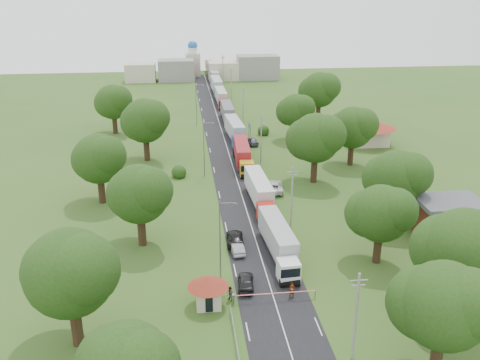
{
  "coord_description": "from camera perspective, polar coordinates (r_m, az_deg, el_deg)",
  "views": [
    {
      "loc": [
        -9.45,
        -73.92,
        33.02
      ],
      "look_at": [
        -0.39,
        4.51,
        3.0
      ],
      "focal_mm": 40.0,
      "sensor_mm": 36.0,
      "label": 1
    }
  ],
  "objects": [
    {
      "name": "truck_1",
      "position": [
        82.09,
        2.1,
        -1.27
      ],
      "size": [
        3.03,
        14.85,
        4.11
      ],
      "color": "#B21F14",
      "rests_on": "ground"
    },
    {
      "name": "truck_2",
      "position": [
        99.57,
        0.26,
        2.76
      ],
      "size": [
        3.08,
        14.66,
        4.05
      ],
      "color": "#C58E17",
      "rests_on": "ground"
    },
    {
      "name": "tree_11",
      "position": [
        84.12,
        -14.86,
        2.24
      ],
      "size": [
        8.8,
        8.8,
        11.07
      ],
      "color": "#382616",
      "rests_on": "ground"
    },
    {
      "name": "car_lane_rear",
      "position": [
        70.85,
        -0.53,
        -6.26
      ],
      "size": [
        2.47,
        5.46,
        1.55
      ],
      "primitive_type": "imported",
      "rotation": [
        0.0,
        0.0,
        3.09
      ],
      "color": "black",
      "rests_on": "ground"
    },
    {
      "name": "lamp_1",
      "position": [
        93.16,
        -3.78,
        3.62
      ],
      "size": [
        2.03,
        0.22,
        10.0
      ],
      "color": "slate",
      "rests_on": "ground"
    },
    {
      "name": "lamp_0",
      "position": [
        60.65,
        -2.01,
        -6.13
      ],
      "size": [
        2.03,
        0.22,
        10.0
      ],
      "color": "slate",
      "rests_on": "ground"
    },
    {
      "name": "ground",
      "position": [
        81.51,
        0.64,
        -3.08
      ],
      "size": [
        260.0,
        260.0,
        0.0
      ],
      "primitive_type": "plane",
      "color": "#2E571D",
      "rests_on": "ground"
    },
    {
      "name": "tree_13",
      "position": [
        122.71,
        -13.39,
        8.12
      ],
      "size": [
        8.8,
        8.8,
        11.07
      ],
      "color": "#382616",
      "rests_on": "ground"
    },
    {
      "name": "pole_1",
      "position": [
        74.2,
        5.55,
        -1.74
      ],
      "size": [
        1.6,
        0.24,
        9.0
      ],
      "color": "gray",
      "rests_on": "ground"
    },
    {
      "name": "distant_town",
      "position": [
        186.55,
        -3.47,
        11.67
      ],
      "size": [
        52.0,
        8.0,
        8.0
      ],
      "color": "gray",
      "rests_on": "ground"
    },
    {
      "name": "tree_1",
      "position": [
        57.71,
        22.79,
        -6.81
      ],
      "size": [
        9.6,
        9.6,
        12.05
      ],
      "color": "#382616",
      "rests_on": "ground"
    },
    {
      "name": "house_brick",
      "position": [
        77.55,
        21.3,
        -3.76
      ],
      "size": [
        8.6,
        6.6,
        5.2
      ],
      "color": "maroon",
      "rests_on": "ground"
    },
    {
      "name": "car_verge_near",
      "position": [
        87.99,
        3.66,
        -0.69
      ],
      "size": [
        3.33,
        6.19,
        1.65
      ],
      "primitive_type": "imported",
      "rotation": [
        0.0,
        0.0,
        3.04
      ],
      "color": "silver",
      "rests_on": "ground"
    },
    {
      "name": "truck_4",
      "position": [
        130.56,
        -1.33,
        7.14
      ],
      "size": [
        2.58,
        14.65,
        4.06
      ],
      "color": "#AFAFAF",
      "rests_on": "ground"
    },
    {
      "name": "pedestrian_booth",
      "position": [
        59.25,
        -1.05,
        -12.08
      ],
      "size": [
        1.0,
        1.04,
        1.69
      ],
      "primitive_type": "imported",
      "rotation": [
        0.0,
        0.0,
        -0.94
      ],
      "color": "gray",
      "rests_on": "ground"
    },
    {
      "name": "tree_7",
      "position": [
        130.96,
        8.45,
        9.52
      ],
      "size": [
        9.6,
        9.6,
        12.05
      ],
      "color": "#382616",
      "rests_on": "ground"
    },
    {
      "name": "guard_booth",
      "position": [
        57.88,
        -3.41,
        -11.44
      ],
      "size": [
        4.4,
        4.4,
        3.45
      ],
      "color": "beige",
      "rests_on": "ground"
    },
    {
      "name": "church",
      "position": [
        193.97,
        -5.04,
        12.55
      ],
      "size": [
        5.0,
        5.0,
        12.3
      ],
      "color": "beige",
      "rests_on": "ground"
    },
    {
      "name": "pole_3",
      "position": [
        127.03,
        0.34,
        7.93
      ],
      "size": [
        1.6,
        0.24,
        9.0
      ],
      "color": "gray",
      "rests_on": "ground"
    },
    {
      "name": "tree_0",
      "position": [
        49.26,
        20.88,
        -12.31
      ],
      "size": [
        8.8,
        8.8,
        11.07
      ],
      "color": "#382616",
      "rests_on": "ground"
    },
    {
      "name": "truck_6",
      "position": [
        164.04,
        -2.49,
        10.0
      ],
      "size": [
        2.89,
        15.6,
        4.32
      ],
      "color": "#2A7246",
      "rests_on": "ground"
    },
    {
      "name": "tree_10",
      "position": [
        69.3,
        -10.71,
        -1.42
      ],
      "size": [
        8.8,
        8.8,
        11.07
      ],
      "color": "#382616",
      "rests_on": "ground"
    },
    {
      "name": "house_cream",
      "position": [
        114.97,
        13.78,
        5.41
      ],
      "size": [
        10.08,
        10.08,
        5.8
      ],
      "color": "beige",
      "rests_on": "ground"
    },
    {
      "name": "truck_5",
      "position": [
        148.78,
        -2.02,
        8.82
      ],
      "size": [
        2.64,
        14.45,
        4.0
      ],
      "color": "#A91A1B",
      "rests_on": "ground"
    },
    {
      "name": "tree_12",
      "position": [
        102.45,
        -10.12,
        6.27
      ],
      "size": [
        9.6,
        9.6,
        12.05
      ],
      "color": "#382616",
      "rests_on": "ground"
    },
    {
      "name": "tree_9",
      "position": [
        51.86,
        -17.69,
        -9.31
      ],
      "size": [
        9.6,
        9.6,
        12.05
      ],
      "color": "#382616",
      "rests_on": "ground"
    },
    {
      "name": "tree_2",
      "position": [
        66.26,
        14.76,
        -3.42
      ],
      "size": [
        8.0,
        8.0,
        10.1
      ],
      "color": "#382616",
      "rests_on": "ground"
    },
    {
      "name": "info_sign",
      "position": [
        113.93,
        1.04,
        5.54
      ],
      "size": [
        0.12,
        3.1,
        4.1
      ],
      "color": "slate",
      "rests_on": "ground"
    },
    {
      "name": "pedestrian_near",
      "position": [
        60.04,
        5.57,
        -11.62
      ],
      "size": [
        0.68,
        0.46,
        1.83
      ],
      "primitive_type": "imported",
      "rotation": [
        0.0,
        0.0,
        0.03
      ],
      "color": "gray",
      "rests_on": "ground"
    },
    {
      "name": "tree_5",
      "position": [
        100.66,
        11.9,
        5.52
      ],
      "size": [
        8.8,
        8.8,
        11.07
      ],
      "color": "#382616",
      "rests_on": "ground"
    },
    {
      "name": "car_lane_front",
      "position": [
        61.56,
        0.63,
        -10.8
      ],
      "size": [
        2.25,
        4.56,
        1.5
      ],
      "primitive_type": "imported",
      "rotation": [
        0.0,
        0.0,
        3.03
      ],
      "color": "black",
      "rests_on": "ground"
    },
    {
      "name": "boom_barrier",
      "position": [
        59.09,
        2.41,
        -12.14
      ],
      "size": [
        9.22,
        0.35,
        1.18
      ],
      "color": "slate",
      "rests_on": "ground"
    },
    {
      "name": "car_lane_mid",
      "position": [
        68.84,
        -0.37,
        -7.19
      ],
      "size": [
        1.91,
        4.32,
        1.38
      ],
      "primitive_type": "imported",
      "rotation": [
        0.0,
        0.0,
        3.25
      ],
      "color": "#9C9EA4",
      "rests_on": "ground"
    },
    {
      "name": "road",
      "position": [
        100.0,
        -0.8,
        1.54
      ],
      "size": [
        8.0,
        200.0,
        0.04
      ],
      "primitive_type": "cube",
      "color": "black",
      "rests_on": "ground"
    },
    {
      "name": "car_verge_far",
      "position": [
        112.61,
        1.32,
        4.18
      ],
      "size": [
        2.47,
        4.85,
        1.58
      ],
      "primitive_type": "imported",
      "rotation": [
        0.0,
        0.0,
        3.27
      ],
      "color": "#505357",
      "rests_on": "ground"
    },
    {
      "name": "tree_3",
      "position": [
        76.8,
        16.38,
        0.31
      ],
      "size": [
        8.8,
        8.8,
        11.07
      ],
      "color": "#382616",
      "rests_on": "ground"
    },
    {
      "name": "tree_6",
      "position": [
        114.85,
        5.93,
        7.41
      ],
      "size": [
        8.0,
        8.0,
        10.1
      ],
      "color": "#382616",
      "rests_on": "ground"
    },
    {
      "name": "truck_3",
      "position": [
        115.0,
        -0.52,
        5.29
      ],
      "size": [
        3.38,
        15.27,
        4.22
      ],
      "color": "#1B39A4",
      "rests_on": "ground"
    },
    {
      "name": "pole_2",
      "position": [
        100.18,
        2.27,
        4.37
      ],
      "size": [
        1.6,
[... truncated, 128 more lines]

